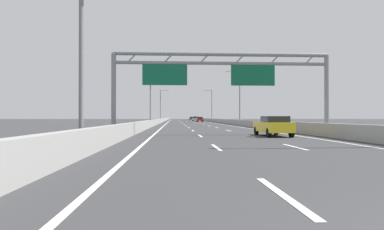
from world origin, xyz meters
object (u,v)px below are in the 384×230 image
object	(u,v)px
streetlamp_right_mid	(238,94)
red_car	(200,119)
streetlamp_right_far	(211,104)
streetlamp_left_far	(161,104)
streetlamp_left_mid	(152,93)
sign_gantry	(219,72)
streetlamp_left_near	(87,24)
yellow_car	(273,126)
green_car	(192,118)
silver_car	(195,119)

from	to	relation	value
streetlamp_right_mid	red_car	world-z (taller)	streetlamp_right_mid
streetlamp_right_far	red_car	size ratio (longest dim) A/B	2.23
streetlamp_left_far	streetlamp_left_mid	bearing A→B (deg)	-90.00
sign_gantry	red_car	distance (m)	68.96
streetlamp_left_far	streetlamp_left_near	bearing A→B (deg)	-90.00
streetlamp_right_far	yellow_car	distance (m)	74.99
streetlamp_left_near	streetlamp_right_far	xyz separation A→B (m)	(14.93, 83.48, 0.00)
streetlamp_left_mid	streetlamp_left_far	world-z (taller)	same
streetlamp_left_mid	green_car	bearing A→B (deg)	82.26
streetlamp_left_near	red_car	distance (m)	80.26
streetlamp_right_far	silver_car	xyz separation A→B (m)	(-4.09, 8.92, -4.61)
streetlamp_left_near	green_car	bearing A→B (deg)	84.83
streetlamp_left_mid	streetlamp_right_far	size ratio (longest dim) A/B	1.00
streetlamp_right_mid	yellow_car	xyz separation A→B (m)	(-4.07, -33.00, -4.65)
streetlamp_right_far	streetlamp_right_mid	bearing A→B (deg)	-90.00
sign_gantry	streetlamp_right_mid	world-z (taller)	streetlamp_right_mid
streetlamp_left_far	yellow_car	size ratio (longest dim) A/B	2.16
streetlamp_left_far	red_car	bearing A→B (deg)	-20.31
streetlamp_right_mid	streetlamp_left_far	size ratio (longest dim) A/B	1.00
red_car	silver_car	world-z (taller)	silver_car
silver_car	streetlamp_right_far	bearing A→B (deg)	-65.34
streetlamp_left_far	silver_car	xyz separation A→B (m)	(10.84, 8.92, -4.61)
green_car	silver_car	size ratio (longest dim) A/B	0.96
streetlamp_left_far	red_car	world-z (taller)	streetlamp_left_far
red_car	yellow_car	bearing A→B (deg)	-90.27
green_car	streetlamp_left_far	bearing A→B (deg)	-105.27
streetlamp_left_near	green_car	xyz separation A→B (m)	(11.31, 124.88, -4.65)
sign_gantry	red_car	world-z (taller)	sign_gantry
sign_gantry	yellow_car	distance (m)	5.78
sign_gantry	streetlamp_right_far	bearing A→B (deg)	83.97
green_car	red_car	world-z (taller)	green_car
streetlamp_left_mid	silver_car	world-z (taller)	streetlamp_left_mid
streetlamp_right_far	silver_car	size ratio (longest dim) A/B	2.20
streetlamp_left_mid	yellow_car	world-z (taller)	streetlamp_left_mid
sign_gantry	silver_car	world-z (taller)	sign_gantry
silver_car	yellow_car	bearing A→B (deg)	-89.98
streetlamp_right_mid	green_car	bearing A→B (deg)	92.50
streetlamp_left_mid	silver_car	bearing A→B (deg)	77.92
streetlamp_left_near	streetlamp_right_far	world-z (taller)	same
sign_gantry	streetlamp_right_far	xyz separation A→B (m)	(7.69, 72.86, 0.57)
streetlamp_right_mid	green_car	size ratio (longest dim) A/B	2.31
streetlamp_right_mid	green_car	distance (m)	83.35
streetlamp_left_mid	green_car	size ratio (longest dim) A/B	2.31
sign_gantry	streetlamp_left_far	xyz separation A→B (m)	(-7.24, 72.86, 0.57)
streetlamp_left_mid	streetlamp_right_mid	size ratio (longest dim) A/B	1.00
streetlamp_right_mid	streetlamp_right_far	world-z (taller)	same
streetlamp_left_far	red_car	distance (m)	12.82
streetlamp_right_far	streetlamp_left_far	bearing A→B (deg)	180.00
streetlamp_right_far	silver_car	bearing A→B (deg)	114.66
streetlamp_right_mid	streetlamp_left_far	world-z (taller)	same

